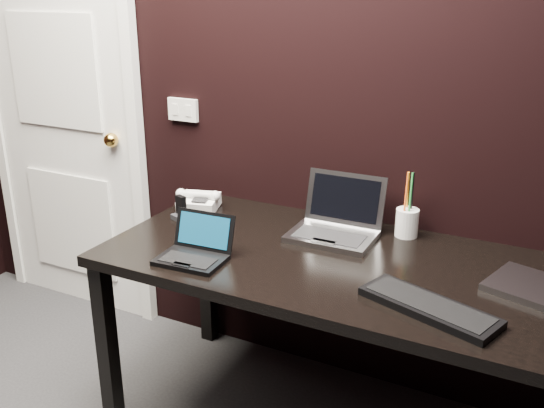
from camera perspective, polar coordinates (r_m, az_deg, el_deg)
The scene contains 11 objects.
wall_back at distance 2.45m, azimuth 3.82°, elevation 11.77°, with size 4.00×4.00×0.00m, color black.
door at distance 3.24m, azimuth -19.15°, elevation 8.16°, with size 0.99×0.10×2.14m.
wall_switch at distance 2.77m, azimuth -8.38°, elevation 8.77°, with size 0.15×0.02×0.10m.
desk at distance 2.18m, azimuth 6.52°, elevation -7.08°, with size 1.70×0.80×0.74m.
netbook at distance 2.14m, azimuth -7.29°, elevation -4.42°, with size 0.24×0.22×0.15m.
silver_laptop at distance 2.32m, azimuth 5.99°, elevation -2.03°, with size 0.32×0.29×0.22m.
ext_keyboard at distance 1.87m, azimuth 14.55°, elevation -9.33°, with size 0.44×0.27×0.03m.
closed_laptop at distance 2.08m, azimuth 24.19°, elevation -7.46°, with size 0.37×0.31×0.02m.
desk_phone at distance 2.61m, azimuth -6.91°, elevation 0.27°, with size 0.20×0.18×0.10m.
mobile_phone at distance 2.50m, azimuth -8.63°, elevation -0.61°, with size 0.07×0.06×0.10m.
pen_cup at distance 2.36m, azimuth 12.59°, elevation -1.61°, with size 0.11×0.11×0.25m.
Camera 1 is at (0.96, -0.43, 1.65)m, focal length 40.00 mm.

